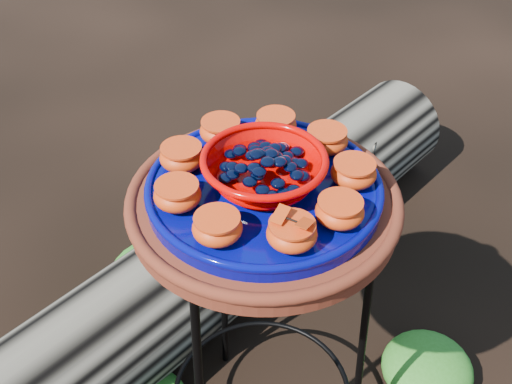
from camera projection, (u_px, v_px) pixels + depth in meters
name	position (u px, v px, depth m)	size (l,w,h in m)	color
plant_stand	(262.00, 338.00, 1.34)	(0.44, 0.44, 0.70)	black
terracotta_saucer	(264.00, 205.00, 1.10)	(0.46, 0.46, 0.04)	maroon
cobalt_plate	(264.00, 190.00, 1.08)	(0.40, 0.40, 0.03)	#000D59
red_bowl	(264.00, 171.00, 1.06)	(0.20, 0.20, 0.06)	#CC0200
glass_gems	(264.00, 151.00, 1.03)	(0.15, 0.15, 0.03)	black
orange_half_0	(292.00, 234.00, 0.95)	(0.08, 0.08, 0.04)	#BD1E00
orange_half_1	(340.00, 211.00, 0.99)	(0.08, 0.08, 0.04)	#BD1E00
orange_half_2	(354.00, 173.00, 1.06)	(0.08, 0.08, 0.04)	#BD1E00
orange_half_3	(327.00, 140.00, 1.14)	(0.08, 0.08, 0.04)	#BD1E00
orange_half_4	(276.00, 125.00, 1.17)	(0.08, 0.08, 0.04)	#BD1E00
orange_half_5	(221.00, 131.00, 1.16)	(0.08, 0.08, 0.04)	#BD1E00
orange_half_6	(182.00, 157.00, 1.10)	(0.08, 0.08, 0.04)	#BD1E00
orange_half_7	(177.00, 195.00, 1.02)	(0.08, 0.08, 0.04)	#BD1E00
orange_half_8	(217.00, 228.00, 0.96)	(0.08, 0.08, 0.04)	#BD1E00
butterfly	(292.00, 220.00, 0.93)	(0.07, 0.05, 0.01)	#BF330B
driftwood_log	(244.00, 239.00, 1.84)	(1.67, 0.44, 0.31)	black
foliage_right	(427.00, 367.00, 1.63)	(0.23, 0.23, 0.12)	#286719
foliage_back	(158.00, 274.00, 1.85)	(0.29, 0.29, 0.14)	#286719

